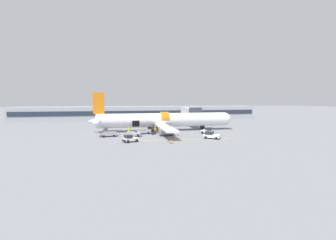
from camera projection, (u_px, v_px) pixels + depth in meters
name	position (u px, v px, depth m)	size (l,w,h in m)	color
ground_plane	(160.00, 135.00, 49.75)	(500.00, 500.00, 0.00)	slate
apron_marking_line	(180.00, 140.00, 44.11)	(20.47, 1.35, 0.01)	yellow
terminal_strip	(142.00, 113.00, 90.69)	(95.19, 8.81, 5.28)	#9EA3AD
jet_bridge_stub	(191.00, 112.00, 64.57)	(3.14, 11.33, 5.75)	#4C4C51
airplane	(162.00, 120.00, 56.50)	(36.56, 30.38, 9.60)	white
baggage_tug_lead	(208.00, 131.00, 51.86)	(2.73, 2.94, 1.49)	silver
baggage_tug_mid	(211.00, 135.00, 45.25)	(3.56, 3.33, 1.48)	white
baggage_tug_rear	(130.00, 139.00, 41.52)	(3.06, 2.66, 1.39)	white
baggage_cart_loading	(144.00, 132.00, 51.62)	(4.30, 1.95, 1.05)	#999BA0
baggage_cart_queued	(134.00, 134.00, 47.61)	(3.71, 2.05, 1.22)	#B7BABF
baggage_cart_empty	(109.00, 134.00, 47.68)	(4.14, 2.39, 1.05)	#999BA0
ground_crew_loader_a	(162.00, 129.00, 52.68)	(0.43, 0.58, 1.65)	#1E2338
ground_crew_loader_b	(155.00, 130.00, 51.89)	(0.56, 0.40, 1.60)	#2D2D33
ground_crew_driver	(128.00, 130.00, 52.19)	(0.58, 0.44, 1.65)	#1E2338
ground_crew_supervisor	(159.00, 130.00, 52.04)	(0.51, 0.53, 1.63)	#2D2D33
ground_crew_helper	(129.00, 131.00, 50.54)	(0.58, 0.48, 1.67)	#2D2D33
ground_crew_marshal	(155.00, 129.00, 53.10)	(0.52, 0.58, 1.72)	#2D2D33
suitcase_on_tarmac_upright	(153.00, 133.00, 49.92)	(0.48, 0.36, 0.86)	#2D2D33
suitcase_on_tarmac_spare	(154.00, 133.00, 50.71)	(0.61, 0.49, 0.72)	#2D2D33
safety_cone_nose	(232.00, 128.00, 59.00)	(0.44, 0.44, 0.70)	black
safety_cone_engine_left	(171.00, 141.00, 40.38)	(0.63, 0.63, 0.68)	black
safety_cone_wingtip	(178.00, 134.00, 49.20)	(0.47, 0.47, 0.79)	black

